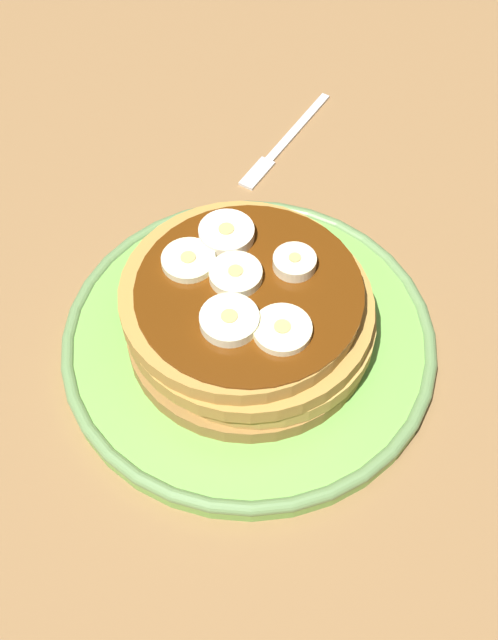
# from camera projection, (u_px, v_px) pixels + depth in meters

# --- Properties ---
(ground_plane) EXTENTS (1.40, 1.40, 0.03)m
(ground_plane) POSITION_uv_depth(u_px,v_px,m) (249.00, 359.00, 0.54)
(ground_plane) COLOR olive
(plate) EXTENTS (0.25, 0.25, 0.02)m
(plate) POSITION_uv_depth(u_px,v_px,m) (249.00, 340.00, 0.52)
(plate) COLOR #72B74C
(plate) RESTS_ON ground_plane
(pancake_stack) EXTENTS (0.16, 0.16, 0.05)m
(pancake_stack) POSITION_uv_depth(u_px,v_px,m) (246.00, 317.00, 0.50)
(pancake_stack) COLOR olive
(pancake_stack) RESTS_ON plate
(banana_slice_0) EXTENTS (0.03, 0.03, 0.01)m
(banana_slice_0) POSITION_uv_depth(u_px,v_px,m) (236.00, 275.00, 0.48)
(banana_slice_0) COLOR #EEE9BB
(banana_slice_0) RESTS_ON pancake_stack
(banana_slice_1) EXTENTS (0.04, 0.04, 0.01)m
(banana_slice_1) POSITION_uv_depth(u_px,v_px,m) (230.00, 321.00, 0.46)
(banana_slice_1) COLOR #ECECC2
(banana_slice_1) RESTS_ON pancake_stack
(banana_slice_2) EXTENTS (0.04, 0.04, 0.01)m
(banana_slice_2) POSITION_uv_depth(u_px,v_px,m) (227.00, 234.00, 0.50)
(banana_slice_2) COLOR #F5E6C5
(banana_slice_2) RESTS_ON pancake_stack
(banana_slice_3) EXTENTS (0.03, 0.03, 0.01)m
(banana_slice_3) POSITION_uv_depth(u_px,v_px,m) (282.00, 330.00, 0.46)
(banana_slice_3) COLOR #FAF0B8
(banana_slice_3) RESTS_ON pancake_stack
(banana_slice_4) EXTENTS (0.03, 0.03, 0.01)m
(banana_slice_4) POSITION_uv_depth(u_px,v_px,m) (189.00, 261.00, 0.49)
(banana_slice_4) COLOR #EFF0B9
(banana_slice_4) RESTS_ON pancake_stack
(banana_slice_5) EXTENTS (0.03, 0.03, 0.01)m
(banana_slice_5) POSITION_uv_depth(u_px,v_px,m) (294.00, 263.00, 0.48)
(banana_slice_5) COLOR beige
(banana_slice_5) RESTS_ON pancake_stack
(fork) EXTENTS (0.12, 0.06, 0.01)m
(fork) POSITION_uv_depth(u_px,v_px,m) (282.00, 144.00, 0.64)
(fork) COLOR silver
(fork) RESTS_ON ground_plane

